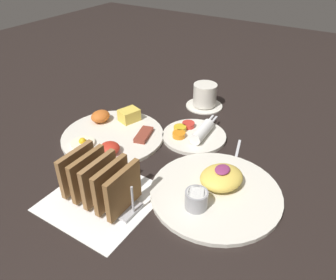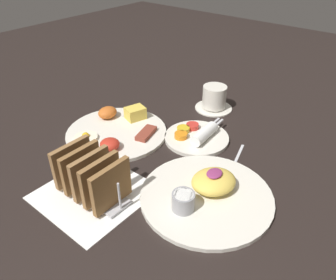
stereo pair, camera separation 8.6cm
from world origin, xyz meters
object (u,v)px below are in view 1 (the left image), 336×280
object	(u,v)px
plate_foreground	(216,189)
plate_condiments	(194,134)
coffee_cup	(205,96)
toast_rack	(100,181)
plate_breakfast	(113,133)

from	to	relation	value
plate_foreground	plate_condiments	bearing A→B (deg)	40.10
plate_foreground	coffee_cup	size ratio (longest dim) A/B	2.43
plate_condiments	toast_rack	distance (m)	0.33
plate_breakfast	toast_rack	xyz separation A→B (m)	(-0.21, -0.15, 0.04)
coffee_cup	plate_breakfast	bearing A→B (deg)	156.26
plate_foreground	coffee_cup	distance (m)	0.42
plate_foreground	toast_rack	world-z (taller)	toast_rack
plate_breakfast	coffee_cup	size ratio (longest dim) A/B	2.38
plate_breakfast	plate_condiments	size ratio (longest dim) A/B	1.50
plate_condiments	toast_rack	world-z (taller)	toast_rack
plate_breakfast	toast_rack	size ratio (longest dim) A/B	1.59
toast_rack	plate_breakfast	bearing A→B (deg)	35.17
plate_condiments	toast_rack	bearing A→B (deg)	171.08
plate_foreground	toast_rack	xyz separation A→B (m)	(-0.15, 0.20, 0.04)
plate_breakfast	plate_foreground	world-z (taller)	plate_foreground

